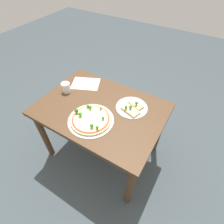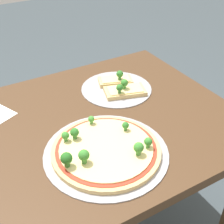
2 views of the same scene
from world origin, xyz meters
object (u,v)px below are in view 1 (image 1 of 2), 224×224
at_px(dining_table, 101,116).
at_px(pizza_tray_whole, 91,119).
at_px(pizza_tray_slice, 132,107).
at_px(drinking_cup, 66,87).

xyz_separation_m(dining_table, pizza_tray_whole, (-0.01, 0.16, 0.11)).
xyz_separation_m(dining_table, pizza_tray_slice, (-0.24, -0.14, 0.11)).
bearing_deg(pizza_tray_whole, pizza_tray_slice, -127.53).
bearing_deg(pizza_tray_slice, pizza_tray_whole, 52.47).
distance_m(pizza_tray_slice, drinking_cup, 0.65).
bearing_deg(drinking_cup, pizza_tray_slice, -169.86).
relative_size(pizza_tray_slice, drinking_cup, 2.98).
bearing_deg(pizza_tray_slice, dining_table, 29.63).
relative_size(dining_table, pizza_tray_whole, 2.90).
bearing_deg(drinking_cup, pizza_tray_whole, 156.34).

